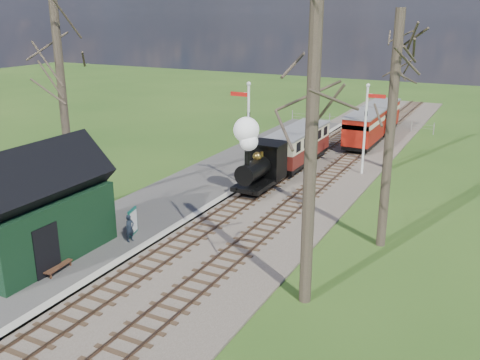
# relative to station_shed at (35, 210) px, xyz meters

# --- Properties ---
(ground) EXTENTS (140.00, 140.00, 0.00)m
(ground) POSITION_rel_station_shed_xyz_m (4.30, -4.00, -2.27)
(ground) COLOR #274D18
(ground) RESTS_ON ground
(distant_hills) EXTENTS (114.40, 48.00, 22.02)m
(distant_hills) POSITION_rel_station_shed_xyz_m (5.70, 60.38, -18.47)
(distant_hills) COLOR #385B23
(distant_hills) RESTS_ON ground
(ballast_bed) EXTENTS (8.00, 60.00, 0.10)m
(ballast_bed) POSITION_rel_station_shed_xyz_m (5.60, 18.00, -2.22)
(ballast_bed) COLOR brown
(ballast_bed) RESTS_ON ground
(track_near) EXTENTS (1.60, 60.00, 0.15)m
(track_near) POSITION_rel_station_shed_xyz_m (4.30, 18.00, -2.17)
(track_near) COLOR brown
(track_near) RESTS_ON ground
(track_far) EXTENTS (1.60, 60.00, 0.15)m
(track_far) POSITION_rel_station_shed_xyz_m (6.90, 18.00, -2.17)
(track_far) COLOR brown
(track_far) RESTS_ON ground
(platform) EXTENTS (5.00, 44.00, 0.20)m
(platform) POSITION_rel_station_shed_xyz_m (0.80, 10.00, -2.17)
(platform) COLOR #474442
(platform) RESTS_ON ground
(coping_strip) EXTENTS (0.40, 44.00, 0.21)m
(coping_strip) POSITION_rel_station_shed_xyz_m (3.10, 10.00, -2.16)
(coping_strip) COLOR #B2AD9E
(coping_strip) RESTS_ON ground
(station_shed) EXTENTS (3.25, 6.30, 4.78)m
(station_shed) POSITION_rel_station_shed_xyz_m (0.00, 0.00, 0.00)
(station_shed) COLOR black
(station_shed) RESTS_ON platform
(semaphore_near) EXTENTS (1.22, 0.24, 6.22)m
(semaphore_near) POSITION_rel_station_shed_xyz_m (3.53, 12.00, 1.35)
(semaphore_near) COLOR silver
(semaphore_near) RESTS_ON ground
(semaphore_far) EXTENTS (1.22, 0.24, 5.72)m
(semaphore_far) POSITION_rel_station_shed_xyz_m (8.67, 18.00, 1.08)
(semaphore_far) COLOR silver
(semaphore_far) RESTS_ON ground
(bare_trees) EXTENTS (15.51, 22.39, 12.00)m
(bare_trees) POSITION_rel_station_shed_xyz_m (5.63, 6.10, 2.94)
(bare_trees) COLOR #382D23
(bare_trees) RESTS_ON ground
(fence_line) EXTENTS (12.60, 0.08, 1.00)m
(fence_line) POSITION_rel_station_shed_xyz_m (4.60, 32.00, -1.72)
(fence_line) COLOR slate
(fence_line) RESTS_ON ground
(locomotive) EXTENTS (1.76, 4.10, 4.39)m
(locomotive) POSITION_rel_station_shed_xyz_m (4.29, 11.93, -0.24)
(locomotive) COLOR black
(locomotive) RESTS_ON ground
(coach) EXTENTS (2.05, 7.02, 2.16)m
(coach) POSITION_rel_station_shed_xyz_m (4.30, 17.99, -0.78)
(coach) COLOR black
(coach) RESTS_ON ground
(red_carriage_a) EXTENTS (2.05, 5.08, 2.16)m
(red_carriage_a) POSITION_rel_station_shed_xyz_m (6.90, 24.59, -0.78)
(red_carriage_a) COLOR black
(red_carriage_a) RESTS_ON ground
(red_carriage_b) EXTENTS (2.05, 5.08, 2.16)m
(red_carriage_b) POSITION_rel_station_shed_xyz_m (6.90, 30.09, -0.78)
(red_carriage_b) COLOR black
(red_carriage_b) RESTS_ON ground
(sign_board) EXTENTS (0.31, 0.82, 1.21)m
(sign_board) POSITION_rel_station_shed_xyz_m (1.95, 3.60, -1.46)
(sign_board) COLOR #114F41
(sign_board) RESTS_ON platform
(bench) EXTENTS (0.54, 1.39, 0.77)m
(bench) POSITION_rel_station_shed_xyz_m (1.50, -0.66, -1.71)
(bench) COLOR #4F2D1C
(bench) RESTS_ON platform
(person) EXTENTS (0.37, 0.49, 1.23)m
(person) POSITION_rel_station_shed_xyz_m (2.32, 2.92, -1.45)
(person) COLOR black
(person) RESTS_ON platform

